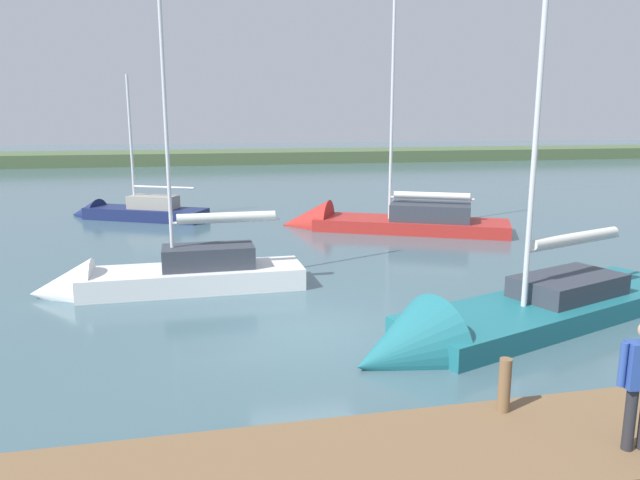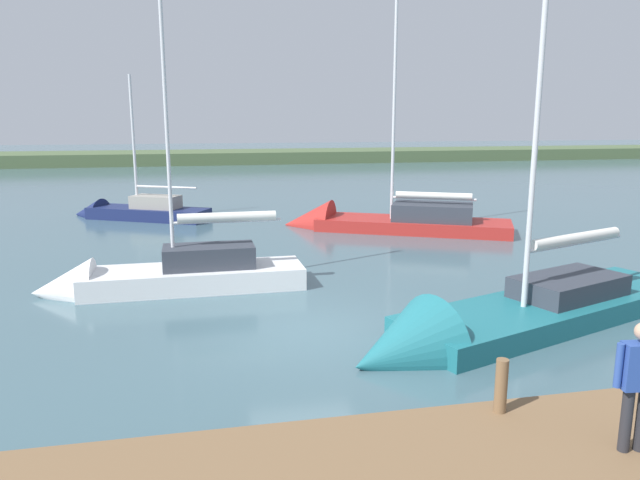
{
  "view_description": "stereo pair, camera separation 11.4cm",
  "coord_description": "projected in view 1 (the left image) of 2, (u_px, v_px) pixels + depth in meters",
  "views": [
    {
      "loc": [
        2.35,
        12.27,
        4.66
      ],
      "look_at": [
        -0.7,
        -1.93,
        1.65
      ],
      "focal_mm": 33.27,
      "sensor_mm": 36.0,
      "label": 1
    },
    {
      "loc": [
        2.24,
        12.29,
        4.66
      ],
      "look_at": [
        -0.7,
        -1.93,
        1.65
      ],
      "focal_mm": 33.27,
      "sensor_mm": 36.0,
      "label": 2
    }
  ],
  "objects": [
    {
      "name": "dock_pier",
      "position": [
        398.0,
        475.0,
        7.4
      ],
      "size": [
        18.31,
        2.14,
        0.56
      ],
      "primitive_type": "cube",
      "color": "brown",
      "rests_on": "ground_plane"
    },
    {
      "name": "sailboat_outer_mooring",
      "position": [
        505.0,
        324.0,
        13.12
      ],
      "size": [
        9.93,
        5.37,
        10.29
      ],
      "rotation": [
        0.0,
        0.0,
        0.35
      ],
      "color": "#1E6B75",
      "rests_on": "ground_plane"
    },
    {
      "name": "sailboat_far_right",
      "position": [
        130.0,
        215.0,
        27.76
      ],
      "size": [
        6.83,
        4.62,
        7.31
      ],
      "rotation": [
        0.0,
        0.0,
        -0.48
      ],
      "color": "navy",
      "rests_on": "ground_plane"
    },
    {
      "name": "ground_plane",
      "position": [
        307.0,
        331.0,
        13.17
      ],
      "size": [
        200.0,
        200.0,
        0.0
      ],
      "primitive_type": "plane",
      "color": "#42606B"
    },
    {
      "name": "sailboat_inner_slip",
      "position": [
        159.0,
        282.0,
        16.18
      ],
      "size": [
        7.23,
        1.85,
        9.3
      ],
      "rotation": [
        0.0,
        0.0,
        0.01
      ],
      "color": "white",
      "rests_on": "ground_plane"
    },
    {
      "name": "far_shoreline",
      "position": [
        215.0,
        163.0,
        62.32
      ],
      "size": [
        180.0,
        8.0,
        2.4
      ],
      "primitive_type": "cube",
      "color": "#4C603D",
      "rests_on": "ground_plane"
    },
    {
      "name": "mooring_post_near",
      "position": [
        504.0,
        385.0,
        8.36
      ],
      "size": [
        0.18,
        0.18,
        0.79
      ],
      "primitive_type": "cylinder",
      "color": "brown",
      "rests_on": "dock_pier"
    },
    {
      "name": "sailboat_behind_pier",
      "position": [
        376.0,
        226.0,
        25.08
      ],
      "size": [
        9.61,
        6.29,
        10.99
      ],
      "rotation": [
        0.0,
        0.0,
        -0.46
      ],
      "color": "#B22823",
      "rests_on": "ground_plane"
    }
  ]
}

